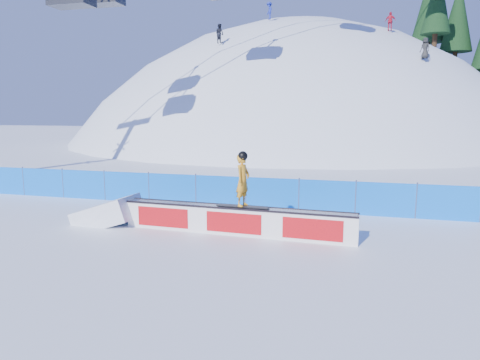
# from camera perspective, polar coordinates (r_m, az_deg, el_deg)

# --- Properties ---
(ground) EXTENTS (160.00, 160.00, 0.00)m
(ground) POSITION_cam_1_polar(r_m,az_deg,el_deg) (13.33, -16.87, -7.10)
(ground) COLOR white
(ground) RESTS_ON ground
(snow_hill) EXTENTS (64.00, 64.00, 64.00)m
(snow_hill) POSITION_cam_1_polar(r_m,az_deg,el_deg) (57.51, 7.12, -12.97)
(snow_hill) COLOR white
(snow_hill) RESTS_ON ground
(safety_fence) EXTENTS (22.05, 0.05, 1.30)m
(safety_fence) POSITION_cam_1_polar(r_m,az_deg,el_deg) (17.07, -9.04, -1.19)
(safety_fence) COLOR blue
(safety_fence) RESTS_ON ground
(rail_box) EXTENTS (7.11, 0.78, 0.85)m
(rail_box) POSITION_cam_1_polar(r_m,az_deg,el_deg) (12.81, -0.55, -5.41)
(rail_box) COLOR white
(rail_box) RESTS_ON ground
(snow_ramp) EXTENTS (2.17, 1.41, 1.32)m
(snow_ramp) POSITION_cam_1_polar(r_m,az_deg,el_deg) (14.84, -17.16, -5.46)
(snow_ramp) COLOR white
(snow_ramp) RESTS_ON ground
(snowboarder) EXTENTS (1.59, 0.63, 1.65)m
(snowboarder) POSITION_cam_1_polar(r_m,az_deg,el_deg) (12.49, 0.37, 0.04)
(snowboarder) COLOR black
(snowboarder) RESTS_ON rail_box
(distant_skiers) EXTENTS (18.00, 7.66, 6.47)m
(distant_skiers) POSITION_cam_1_polar(r_m,az_deg,el_deg) (41.75, 9.46, 19.65)
(distant_skiers) COLOR black
(distant_skiers) RESTS_ON ground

